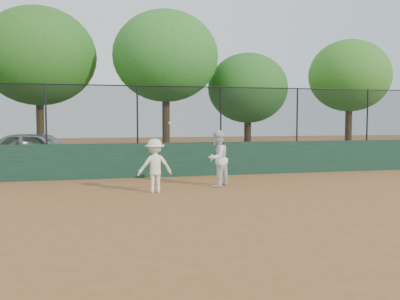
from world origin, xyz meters
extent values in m
plane|color=#9A5E31|center=(0.00, 0.00, 0.00)|extent=(80.00, 80.00, 0.00)
cube|color=#1B3C29|center=(0.00, 6.00, 0.60)|extent=(26.00, 0.20, 1.20)
cube|color=#345119|center=(0.00, 12.00, 0.00)|extent=(36.00, 12.00, 0.01)
imported|color=silver|center=(-4.12, 9.50, 0.78)|extent=(4.90, 3.08, 1.56)
imported|color=white|center=(1.63, 3.40, 0.85)|extent=(1.04, 1.03, 1.70)
imported|color=white|center=(-0.36, 2.75, 0.74)|extent=(1.01, 0.64, 1.49)
sphere|color=#D4E432|center=(0.02, 2.51, 1.93)|extent=(0.06, 0.06, 0.06)
cube|color=black|center=(0.00, 6.00, 2.20)|extent=(26.00, 0.02, 2.00)
cylinder|color=black|center=(0.00, 6.00, 3.18)|extent=(26.00, 0.04, 0.04)
cylinder|color=black|center=(-3.50, 6.00, 2.20)|extent=(0.06, 0.06, 2.00)
cylinder|color=black|center=(-0.50, 6.00, 2.20)|extent=(0.06, 0.06, 2.00)
cylinder|color=black|center=(2.50, 6.00, 2.20)|extent=(0.06, 0.06, 2.00)
cylinder|color=black|center=(5.50, 6.00, 2.20)|extent=(0.06, 0.06, 2.00)
cylinder|color=black|center=(8.50, 6.00, 2.20)|extent=(0.06, 0.06, 2.00)
cylinder|color=#422D17|center=(-4.37, 12.52, 1.45)|extent=(0.36, 0.36, 2.90)
ellipsoid|color=#295C1A|center=(-4.37, 12.52, 4.94)|extent=(5.27, 4.79, 4.55)
cylinder|color=#4C2F1B|center=(1.36, 11.21, 1.53)|extent=(0.36, 0.36, 3.05)
ellipsoid|color=#2C6C22|center=(1.36, 11.21, 4.95)|extent=(4.91, 4.46, 4.24)
cylinder|color=#3A2213|center=(5.74, 12.13, 1.01)|extent=(0.36, 0.36, 2.02)
ellipsoid|color=#275C1D|center=(5.74, 12.13, 3.61)|extent=(4.11, 3.74, 3.55)
cylinder|color=#412917|center=(11.02, 11.30, 1.31)|extent=(0.36, 0.36, 2.62)
ellipsoid|color=#346C1F|center=(11.02, 11.30, 4.28)|extent=(4.30, 3.91, 3.71)
camera|label=1|loc=(-2.05, -9.48, 2.04)|focal=40.00mm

